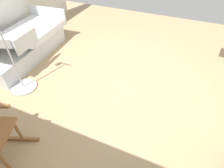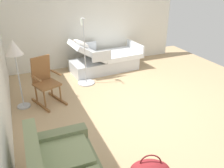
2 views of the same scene
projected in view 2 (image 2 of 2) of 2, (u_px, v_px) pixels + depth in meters
ground_plane at (138, 105)px, 5.20m from camera, size 7.16×7.16×0.00m
side_wall at (93, 20)px, 7.05m from camera, size 0.10×5.37×2.70m
hospital_bed at (104, 60)px, 6.94m from camera, size 1.12×2.12×1.08m
rocking_chair at (45, 81)px, 5.12m from camera, size 0.88×0.71×1.05m
floor_lamp at (14, 52)px, 4.60m from camera, size 0.34×0.34×1.48m
iv_pole at (86, 74)px, 6.12m from camera, size 0.44×0.44×1.69m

